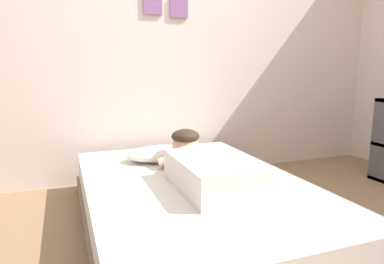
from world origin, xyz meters
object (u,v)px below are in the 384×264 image
(coffee_cup, at_px, (191,161))
(cell_phone, at_px, (202,175))
(person_lying, at_px, (205,165))
(pillow, at_px, (160,153))
(bed, at_px, (194,205))

(coffee_cup, distance_m, cell_phone, 0.23)
(person_lying, xyz_separation_m, cell_phone, (0.03, 0.11, -0.10))
(person_lying, relative_size, coffee_cup, 7.36)
(pillow, distance_m, person_lying, 0.59)
(person_lying, height_order, cell_phone, person_lying)
(bed, bearing_deg, pillow, 97.57)
(person_lying, bearing_deg, pillow, 102.39)
(bed, distance_m, coffee_cup, 0.38)
(pillow, relative_size, person_lying, 0.57)
(bed, relative_size, cell_phone, 14.48)
(bed, distance_m, person_lying, 0.28)
(bed, height_order, pillow, pillow)
(pillow, relative_size, cell_phone, 3.71)
(coffee_cup, bearing_deg, person_lying, -95.50)
(coffee_cup, bearing_deg, pillow, 124.92)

